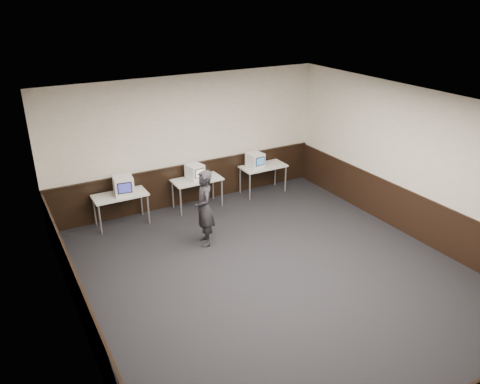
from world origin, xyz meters
name	(u,v)px	position (x,y,z in m)	size (l,w,h in m)	color
floor	(278,278)	(0.00, 0.00, 0.00)	(8.00, 8.00, 0.00)	black
ceiling	(284,111)	(0.00, 0.00, 3.20)	(8.00, 8.00, 0.00)	white
back_wall	(189,141)	(0.00, 4.00, 1.60)	(7.00, 7.00, 0.00)	beige
left_wall	(74,252)	(-3.50, 0.00, 1.60)	(8.00, 8.00, 0.00)	beige
right_wall	(421,167)	(3.50, 0.00, 1.60)	(8.00, 8.00, 0.00)	beige
wainscot_back	(191,183)	(0.00, 3.98, 0.50)	(6.98, 0.04, 1.00)	black
wainscot_left	(86,315)	(-3.48, 0.00, 0.50)	(0.04, 7.98, 1.00)	black
wainscot_right	(412,214)	(3.48, 0.00, 0.50)	(0.04, 7.98, 1.00)	black
wainscot_rail	(190,164)	(0.00, 3.96, 1.02)	(6.98, 0.06, 0.04)	black
desk_left	(120,197)	(-1.90, 3.60, 0.68)	(1.20, 0.60, 0.75)	silver
desk_center	(197,182)	(0.00, 3.60, 0.68)	(1.20, 0.60, 0.75)	silver
desk_right	(263,168)	(1.90, 3.60, 0.68)	(1.20, 0.60, 0.75)	silver
emac_left	(123,185)	(-1.80, 3.58, 0.96)	(0.48, 0.50, 0.42)	white
emac_center	(195,172)	(-0.02, 3.64, 0.93)	(0.44, 0.45, 0.36)	white
emac_right	(255,160)	(1.67, 3.63, 0.94)	(0.43, 0.45, 0.37)	white
person	(204,208)	(-0.61, 1.87, 0.83)	(0.60, 0.39, 1.65)	black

